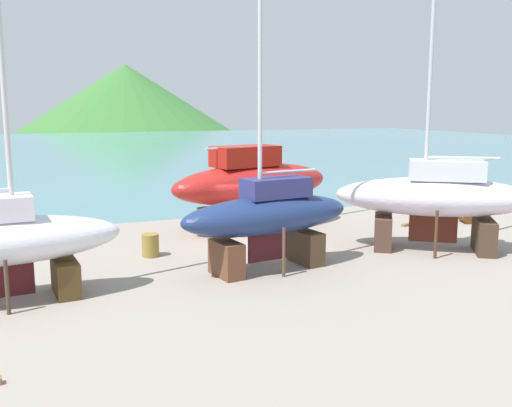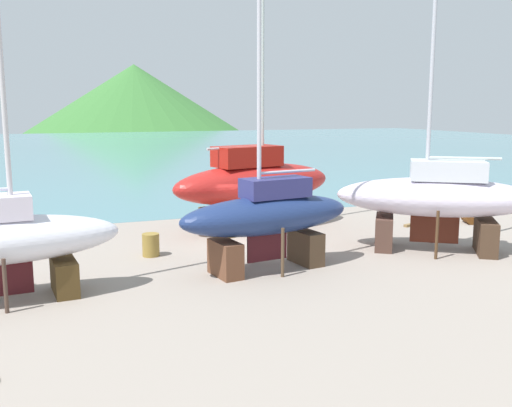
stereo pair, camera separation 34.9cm
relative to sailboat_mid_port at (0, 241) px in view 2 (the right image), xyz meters
name	(u,v)px [view 2 (the right image)]	position (x,y,z in m)	size (l,w,h in m)	color
ground_plane	(304,275)	(9.79, -0.75, -1.89)	(46.78, 46.78, 0.00)	gray
sea_water	(102,149)	(9.79, 64.50, -1.89)	(171.18, 107.11, 0.01)	teal
headland_hill	(136,126)	(30.05, 161.10, -1.89)	(118.09, 118.09, 36.97)	#3B7635
sailboat_mid_port	(0,241)	(0.00, 0.00, 0.00)	(7.22, 2.71, 11.33)	#4B361A
sailboat_small_center	(437,197)	(16.33, 0.51, 0.33)	(8.11, 6.63, 14.02)	#4D3329
sailboat_far_slipway	(254,183)	(10.87, 7.11, 0.39)	(9.07, 4.64, 15.51)	#503C1C
sailboat_large_starboard	(268,216)	(8.85, 0.36, 0.10)	(6.99, 2.92, 12.46)	brown
barrel_tipped_left	(151,245)	(5.22, 3.78, -1.43)	(0.68, 0.68, 0.91)	olive
barrel_by_slipway	(427,211)	(20.36, 6.33, -1.48)	(0.66, 0.66, 0.82)	brown
barrel_rust_far	(47,244)	(1.36, 6.07, -1.59)	(0.59, 0.59, 0.89)	brown
barrel_rust_near	(469,218)	(21.60, 4.54, -1.62)	(0.53, 0.53, 0.91)	#572F11
timber_long_aft	(419,223)	(19.07, 5.19, -1.83)	(2.29, 0.21, 0.12)	olive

